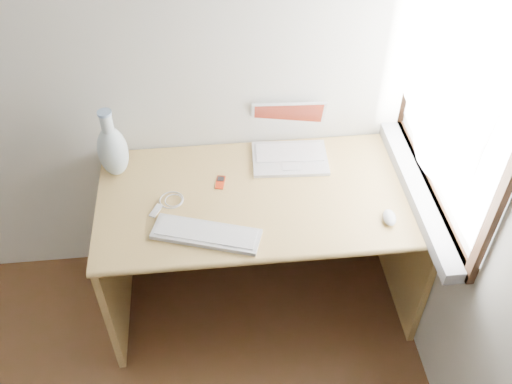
{
  "coord_description": "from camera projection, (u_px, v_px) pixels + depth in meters",
  "views": [
    {
      "loc": [
        0.81,
        -0.39,
        2.49
      ],
      "look_at": [
        0.99,
        1.35,
        0.8
      ],
      "focal_mm": 40.0,
      "sensor_mm": 36.0,
      "label": 1
    }
  ],
  "objects": [
    {
      "name": "mouse",
      "position": [
        389.0,
        218.0,
        2.36
      ],
      "size": [
        0.07,
        0.1,
        0.03
      ],
      "primitive_type": "ellipsoid",
      "rotation": [
        0.0,
        0.0,
        -0.11
      ],
      "color": "silver",
      "rests_on": "desk"
    },
    {
      "name": "remote",
      "position": [
        156.0,
        211.0,
        2.41
      ],
      "size": [
        0.06,
        0.08,
        0.01
      ],
      "primitive_type": "cube",
      "rotation": [
        0.0,
        0.0,
        -0.47
      ],
      "color": "silver",
      "rests_on": "desk"
    },
    {
      "name": "back_wall",
      "position": [
        3.0,
        53.0,
        2.3
      ],
      "size": [
        3.5,
        0.04,
        2.6
      ],
      "primitive_type": "cube",
      "color": "silver",
      "rests_on": "floor"
    },
    {
      "name": "vase",
      "position": [
        113.0,
        150.0,
        2.49
      ],
      "size": [
        0.13,
        0.13,
        0.34
      ],
      "color": "silver",
      "rests_on": "desk"
    },
    {
      "name": "external_keyboard",
      "position": [
        206.0,
        234.0,
        2.31
      ],
      "size": [
        0.46,
        0.26,
        0.02
      ],
      "rotation": [
        0.0,
        0.0,
        -0.31
      ],
      "color": "silver",
      "rests_on": "desk"
    },
    {
      "name": "cable_coil",
      "position": [
        172.0,
        200.0,
        2.46
      ],
      "size": [
        0.11,
        0.11,
        0.01
      ],
      "primitive_type": "torus",
      "rotation": [
        0.0,
        0.0,
        -0.05
      ],
      "color": "silver",
      "rests_on": "desk"
    },
    {
      "name": "window",
      "position": [
        450.0,
        96.0,
        2.12
      ],
      "size": [
        0.11,
        0.99,
        1.1
      ],
      "color": "white",
      "rests_on": "right_wall"
    },
    {
      "name": "laptop",
      "position": [
        289.0,
        145.0,
        2.65
      ],
      "size": [
        0.36,
        0.3,
        0.23
      ],
      "rotation": [
        0.0,
        0.0,
        -0.06
      ],
      "color": "silver",
      "rests_on": "desk"
    },
    {
      "name": "desk",
      "position": [
        260.0,
        214.0,
        2.7
      ],
      "size": [
        1.44,
        0.72,
        0.76
      ],
      "color": "tan",
      "rests_on": "floor"
    },
    {
      "name": "ipod",
      "position": [
        220.0,
        182.0,
        2.54
      ],
      "size": [
        0.05,
        0.09,
        0.01
      ],
      "rotation": [
        0.0,
        0.0,
        -0.2
      ],
      "color": "#A2240B",
      "rests_on": "desk"
    }
  ]
}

